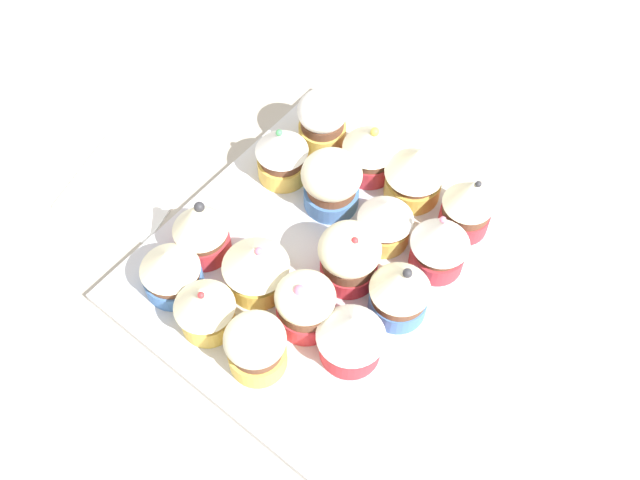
% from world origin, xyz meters
% --- Properties ---
extents(ground_plane, '(1.80, 1.80, 0.03)m').
position_xyz_m(ground_plane, '(0.00, 0.00, -0.01)').
color(ground_plane, '#B2A899').
extents(baking_tray, '(0.31, 0.37, 0.01)m').
position_xyz_m(baking_tray, '(0.00, 0.00, 0.01)').
color(baking_tray, silver).
rests_on(baking_tray, ground_plane).
extents(cupcake_0, '(0.06, 0.06, 0.06)m').
position_xyz_m(cupcake_0, '(-0.09, -0.12, 0.04)').
color(cupcake_0, '#477AC6').
rests_on(cupcake_0, baking_tray).
extents(cupcake_1, '(0.06, 0.06, 0.07)m').
position_xyz_m(cupcake_1, '(-0.04, -0.13, 0.05)').
color(cupcake_1, '#EFC651').
rests_on(cupcake_1, baking_tray).
extents(cupcake_2, '(0.06, 0.06, 0.07)m').
position_xyz_m(cupcake_2, '(0.03, -0.13, 0.05)').
color(cupcake_2, '#EFC651').
rests_on(cupcake_2, baking_tray).
extents(cupcake_3, '(0.06, 0.06, 0.08)m').
position_xyz_m(cupcake_3, '(-0.10, -0.07, 0.05)').
color(cupcake_3, '#D1333D').
rests_on(cupcake_3, baking_tray).
extents(cupcake_4, '(0.07, 0.07, 0.07)m').
position_xyz_m(cupcake_4, '(-0.03, -0.07, 0.05)').
color(cupcake_4, '#EFC651').
rests_on(cupcake_4, baking_tray).
extents(cupcake_5, '(0.06, 0.06, 0.07)m').
position_xyz_m(cupcake_5, '(0.04, -0.07, 0.04)').
color(cupcake_5, '#D1333D').
rests_on(cupcake_5, baking_tray).
extents(cupcake_6, '(0.07, 0.07, 0.07)m').
position_xyz_m(cupcake_6, '(0.09, -0.07, 0.05)').
color(cupcake_6, '#D1333D').
rests_on(cupcake_6, baking_tray).
extents(cupcake_7, '(0.06, 0.06, 0.07)m').
position_xyz_m(cupcake_7, '(0.04, -0.00, 0.05)').
color(cupcake_7, '#D1333D').
rests_on(cupcake_7, baking_tray).
extents(cupcake_8, '(0.06, 0.06, 0.08)m').
position_xyz_m(cupcake_8, '(0.10, -0.00, 0.05)').
color(cupcake_8, '#477AC6').
rests_on(cupcake_8, baking_tray).
extents(cupcake_9, '(0.06, 0.06, 0.07)m').
position_xyz_m(cupcake_9, '(-0.10, 0.06, 0.05)').
color(cupcake_9, '#EFC651').
rests_on(cupcake_9, baking_tray).
extents(cupcake_10, '(0.06, 0.06, 0.07)m').
position_xyz_m(cupcake_10, '(-0.03, 0.06, 0.05)').
color(cupcake_10, '#477AC6').
rests_on(cupcake_10, baking_tray).
extents(cupcake_11, '(0.06, 0.06, 0.06)m').
position_xyz_m(cupcake_11, '(0.04, 0.06, 0.05)').
color(cupcake_11, '#EFC651').
rests_on(cupcake_11, baking_tray).
extents(cupcake_12, '(0.06, 0.06, 0.08)m').
position_xyz_m(cupcake_12, '(0.10, 0.07, 0.05)').
color(cupcake_12, '#D1333D').
rests_on(cupcake_12, baking_tray).
extents(cupcake_13, '(0.06, 0.06, 0.07)m').
position_xyz_m(cupcake_13, '(-0.09, 0.12, 0.05)').
color(cupcake_13, '#EFC651').
rests_on(cupcake_13, baking_tray).
extents(cupcake_14, '(0.06, 0.06, 0.07)m').
position_xyz_m(cupcake_14, '(-0.03, 0.12, 0.05)').
color(cupcake_14, '#D1333D').
rests_on(cupcake_14, baking_tray).
extents(cupcake_15, '(0.07, 0.07, 0.07)m').
position_xyz_m(cupcake_15, '(0.03, 0.13, 0.05)').
color(cupcake_15, '#EFC651').
rests_on(cupcake_15, baking_tray).
extents(cupcake_16, '(0.05, 0.05, 0.08)m').
position_xyz_m(cupcake_16, '(0.09, 0.12, 0.05)').
color(cupcake_16, '#D1333D').
rests_on(cupcake_16, baking_tray).
extents(napkin, '(0.15, 0.14, 0.01)m').
position_xyz_m(napkin, '(-0.23, -0.06, 0.00)').
color(napkin, white).
rests_on(napkin, ground_plane).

